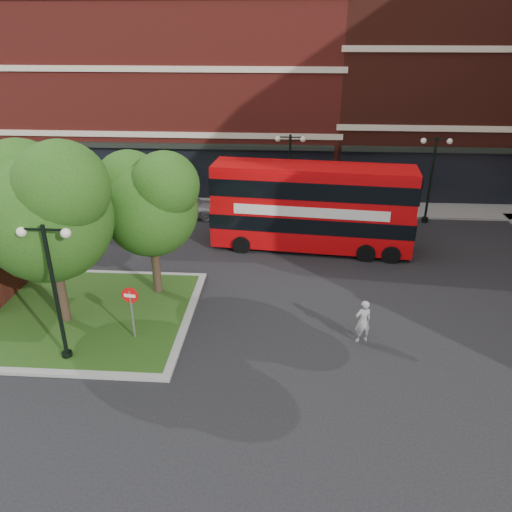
# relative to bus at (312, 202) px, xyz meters

# --- Properties ---
(ground) EXTENTS (120.00, 120.00, 0.00)m
(ground) POSITION_rel_bus_xyz_m (-3.16, -10.32, -2.50)
(ground) COLOR black
(ground) RESTS_ON ground
(pavement_far) EXTENTS (44.00, 3.00, 0.12)m
(pavement_far) POSITION_rel_bus_xyz_m (-3.16, 6.18, -2.44)
(pavement_far) COLOR slate
(pavement_far) RESTS_ON ground
(terrace_far_left) EXTENTS (26.00, 12.00, 14.00)m
(terrace_far_left) POSITION_rel_bus_xyz_m (-11.16, 13.68, 4.50)
(terrace_far_left) COLOR maroon
(terrace_far_left) RESTS_ON ground
(terrace_far_right) EXTENTS (18.00, 12.00, 16.00)m
(terrace_far_right) POSITION_rel_bus_xyz_m (10.84, 13.68, 5.50)
(terrace_far_right) COLOR #471911
(terrace_far_right) RESTS_ON ground
(traffic_island) EXTENTS (12.60, 7.60, 0.15)m
(traffic_island) POSITION_rel_bus_xyz_m (-11.16, -7.32, -2.43)
(traffic_island) COLOR gray
(traffic_island) RESTS_ON ground
(tree_island_west) EXTENTS (5.40, 4.71, 7.21)m
(tree_island_west) POSITION_rel_bus_xyz_m (-9.76, -7.74, 2.29)
(tree_island_west) COLOR #2D2116
(tree_island_west) RESTS_ON ground
(tree_island_east) EXTENTS (4.46, 3.90, 6.29)m
(tree_island_east) POSITION_rel_bus_xyz_m (-6.74, -5.26, 1.74)
(tree_island_east) COLOR #2D2116
(tree_island_east) RESTS_ON ground
(lamp_island) EXTENTS (1.72, 0.36, 5.00)m
(lamp_island) POSITION_rel_bus_xyz_m (-8.66, -10.12, 0.33)
(lamp_island) COLOR black
(lamp_island) RESTS_ON ground
(lamp_far_left) EXTENTS (1.72, 0.36, 5.00)m
(lamp_far_left) POSITION_rel_bus_xyz_m (-1.16, 4.18, 0.33)
(lamp_far_left) COLOR black
(lamp_far_left) RESTS_ON ground
(lamp_far_right) EXTENTS (1.72, 0.36, 5.00)m
(lamp_far_right) POSITION_rel_bus_xyz_m (6.84, 4.18, 0.33)
(lamp_far_right) COLOR black
(lamp_far_right) RESTS_ON ground
(bus) EXTENTS (10.16, 3.24, 3.81)m
(bus) POSITION_rel_bus_xyz_m (0.00, 0.00, 0.00)
(bus) COLOR #BE070A
(bus) RESTS_ON ground
(woman) EXTENTS (0.71, 0.57, 1.69)m
(woman) POSITION_rel_bus_xyz_m (1.62, -8.32, -1.66)
(woman) COLOR gray
(woman) RESTS_ON ground
(car_silver) EXTENTS (4.28, 1.76, 1.45)m
(car_silver) POSITION_rel_bus_xyz_m (-7.37, 4.18, -1.78)
(car_silver) COLOR #A1A3A8
(car_silver) RESTS_ON ground
(car_white) EXTENTS (3.71, 1.32, 1.22)m
(car_white) POSITION_rel_bus_xyz_m (2.13, 5.68, -1.89)
(car_white) COLOR white
(car_white) RESTS_ON ground
(no_entry_sign) EXTENTS (0.60, 0.13, 2.19)m
(no_entry_sign) POSITION_rel_bus_xyz_m (-6.66, -8.82, -0.94)
(no_entry_sign) COLOR slate
(no_entry_sign) RESTS_ON ground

